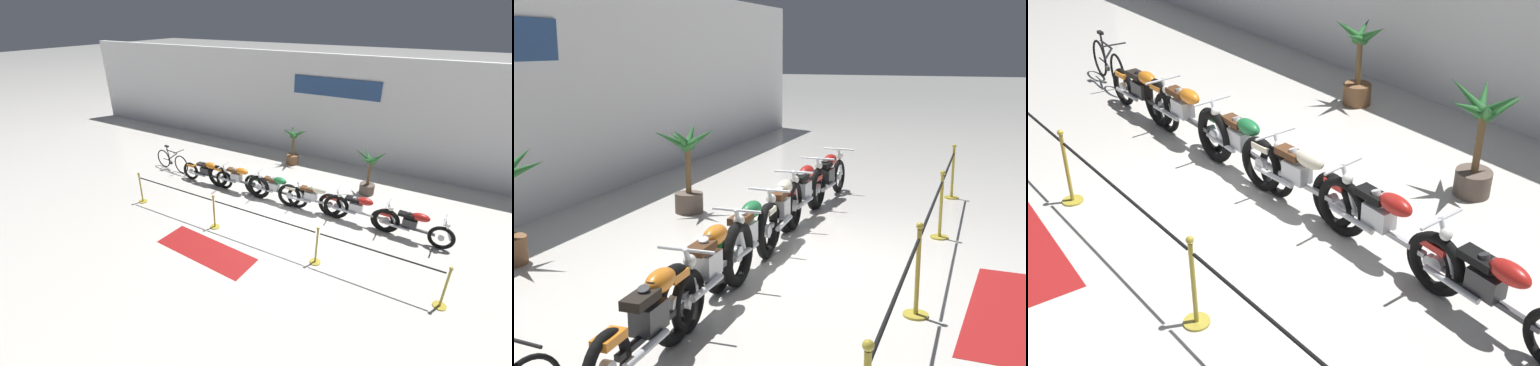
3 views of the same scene
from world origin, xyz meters
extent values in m
plane|color=silver|center=(0.00, 0.00, 0.00)|extent=(120.00, 120.00, 0.00)
torus|color=black|center=(-2.66, 0.57, 0.34)|extent=(0.67, 0.11, 0.67)
cylinder|color=silver|center=(-2.66, 0.57, 0.34)|extent=(0.16, 0.08, 0.16)
cylinder|color=silver|center=(-2.57, 0.57, 0.62)|extent=(0.30, 0.06, 0.59)
cube|color=#2D2D30|center=(-3.46, 0.56, 0.50)|extent=(0.36, 0.22, 0.26)
cylinder|color=#2D2D30|center=(-3.42, 0.56, 0.70)|extent=(0.18, 0.11, 0.24)
cylinder|color=#2D2D30|center=(-3.50, 0.56, 0.70)|extent=(0.18, 0.11, 0.24)
cylinder|color=silver|center=(-3.76, 0.42, 0.36)|extent=(0.70, 0.08, 0.07)
cube|color=black|center=(-3.41, 0.56, 0.36)|extent=(1.20, 0.07, 0.06)
ellipsoid|color=orange|center=(-3.23, 0.57, 0.76)|extent=(0.46, 0.23, 0.22)
cube|color=black|center=(-3.59, 0.56, 0.72)|extent=(0.40, 0.20, 0.09)
cube|color=orange|center=(-4.11, 0.56, 0.58)|extent=(0.32, 0.16, 0.08)
cylinder|color=silver|center=(-2.68, 0.57, 0.89)|extent=(0.04, 0.62, 0.04)
sphere|color=silver|center=(-2.60, 0.57, 0.75)|extent=(0.14, 0.14, 0.14)
torus|color=black|center=(-1.28, 0.59, 0.41)|extent=(0.81, 0.14, 0.81)
torus|color=black|center=(-2.95, 0.59, 0.41)|extent=(0.81, 0.14, 0.81)
cylinder|color=silver|center=(-1.28, 0.59, 0.41)|extent=(0.19, 0.08, 0.19)
cylinder|color=silver|center=(-2.95, 0.59, 0.41)|extent=(0.19, 0.08, 0.19)
cylinder|color=silver|center=(-1.19, 0.59, 0.69)|extent=(0.30, 0.06, 0.59)
cube|color=silver|center=(-2.16, 0.59, 0.57)|extent=(0.36, 0.22, 0.26)
cylinder|color=silver|center=(-2.12, 0.59, 0.77)|extent=(0.18, 0.11, 0.24)
cylinder|color=silver|center=(-2.21, 0.59, 0.77)|extent=(0.18, 0.11, 0.24)
cylinder|color=silver|center=(-2.46, 0.45, 0.43)|extent=(0.70, 0.07, 0.07)
cube|color=#47474C|center=(-2.11, 0.59, 0.43)|extent=(1.33, 0.06, 0.06)
ellipsoid|color=orange|center=(-1.93, 0.59, 0.83)|extent=(0.46, 0.22, 0.22)
cube|color=#4C2D19|center=(-2.29, 0.59, 0.79)|extent=(0.40, 0.20, 0.09)
cube|color=orange|center=(-2.90, 0.59, 0.69)|extent=(0.32, 0.16, 0.08)
cylinder|color=silver|center=(-1.30, 0.59, 0.96)|extent=(0.04, 0.62, 0.04)
sphere|color=silver|center=(-1.22, 0.59, 0.82)|extent=(0.14, 0.14, 0.14)
torus|color=black|center=(0.09, 0.66, 0.36)|extent=(0.72, 0.13, 0.72)
torus|color=black|center=(-1.56, 0.72, 0.36)|extent=(0.72, 0.13, 0.72)
cylinder|color=silver|center=(0.09, 0.66, 0.36)|extent=(0.17, 0.09, 0.17)
cylinder|color=silver|center=(-1.56, 0.72, 0.36)|extent=(0.17, 0.09, 0.17)
cylinder|color=silver|center=(0.18, 0.65, 0.64)|extent=(0.31, 0.07, 0.59)
cube|color=silver|center=(-0.78, 0.69, 0.52)|extent=(0.37, 0.23, 0.26)
cylinder|color=silver|center=(-0.74, 0.69, 0.72)|extent=(0.18, 0.12, 0.24)
cylinder|color=silver|center=(-0.82, 0.69, 0.72)|extent=(0.18, 0.12, 0.24)
cylinder|color=silver|center=(-1.09, 0.56, 0.38)|extent=(0.70, 0.10, 0.07)
cube|color=#47474C|center=(-0.73, 0.69, 0.38)|extent=(1.33, 0.11, 0.06)
ellipsoid|color=#1E6B38|center=(-0.55, 0.68, 0.78)|extent=(0.47, 0.24, 0.22)
cube|color=#4C2D19|center=(-0.91, 0.69, 0.74)|extent=(0.41, 0.21, 0.09)
cube|color=#1E6B38|center=(-1.51, 0.72, 0.62)|extent=(0.33, 0.17, 0.08)
cylinder|color=silver|center=(0.07, 0.66, 0.91)|extent=(0.06, 0.62, 0.04)
sphere|color=silver|center=(0.15, 0.65, 0.77)|extent=(0.14, 0.14, 0.14)
torus|color=black|center=(1.34, 0.68, 0.39)|extent=(0.78, 0.16, 0.78)
torus|color=black|center=(-0.17, 0.60, 0.39)|extent=(0.78, 0.16, 0.78)
cylinder|color=silver|center=(1.34, 0.68, 0.39)|extent=(0.19, 0.09, 0.18)
cylinder|color=silver|center=(-0.17, 0.60, 0.39)|extent=(0.19, 0.09, 0.18)
cylinder|color=silver|center=(1.43, 0.69, 0.67)|extent=(0.31, 0.07, 0.59)
cube|color=silver|center=(0.54, 0.64, 0.55)|extent=(0.37, 0.24, 0.26)
cylinder|color=silver|center=(0.58, 0.64, 0.75)|extent=(0.18, 0.12, 0.24)
cylinder|color=silver|center=(0.49, 0.64, 0.75)|extent=(0.18, 0.12, 0.24)
cylinder|color=silver|center=(0.24, 0.49, 0.41)|extent=(0.70, 0.11, 0.07)
cube|color=#ADAFB5|center=(0.59, 0.64, 0.41)|extent=(1.21, 0.13, 0.06)
ellipsoid|color=beige|center=(0.77, 0.65, 0.81)|extent=(0.47, 0.24, 0.22)
cube|color=#4C2D19|center=(0.41, 0.63, 0.77)|extent=(0.41, 0.22, 0.09)
cube|color=beige|center=(-0.12, 0.61, 0.67)|extent=(0.33, 0.18, 0.08)
cylinder|color=silver|center=(1.32, 0.68, 0.94)|extent=(0.07, 0.62, 0.04)
sphere|color=silver|center=(1.40, 0.69, 0.80)|extent=(0.14, 0.14, 0.14)
torus|color=black|center=(2.79, 0.68, 0.37)|extent=(0.74, 0.15, 0.74)
torus|color=black|center=(1.13, 0.73, 0.37)|extent=(0.74, 0.15, 0.74)
cylinder|color=silver|center=(2.79, 0.68, 0.37)|extent=(0.17, 0.08, 0.17)
cylinder|color=silver|center=(1.13, 0.73, 0.37)|extent=(0.17, 0.08, 0.17)
cylinder|color=silver|center=(2.88, 0.68, 0.65)|extent=(0.30, 0.06, 0.59)
cube|color=silver|center=(1.91, 0.70, 0.53)|extent=(0.37, 0.23, 0.26)
cylinder|color=silver|center=(1.95, 0.70, 0.73)|extent=(0.18, 0.12, 0.24)
cylinder|color=silver|center=(1.87, 0.71, 0.73)|extent=(0.18, 0.12, 0.24)
cylinder|color=silver|center=(1.61, 0.57, 0.39)|extent=(0.70, 0.09, 0.07)
cube|color=#ADAFB5|center=(1.96, 0.70, 0.39)|extent=(1.33, 0.10, 0.06)
ellipsoid|color=#B21E19|center=(2.14, 0.70, 0.79)|extent=(0.47, 0.23, 0.22)
cube|color=black|center=(1.78, 0.71, 0.75)|extent=(0.41, 0.21, 0.09)
cube|color=#B21E19|center=(1.18, 0.73, 0.63)|extent=(0.32, 0.17, 0.08)
cylinder|color=silver|center=(2.77, 0.68, 0.92)|extent=(0.05, 0.62, 0.04)
sphere|color=silver|center=(2.85, 0.68, 0.78)|extent=(0.14, 0.14, 0.14)
torus|color=black|center=(4.20, 0.62, 0.33)|extent=(0.67, 0.14, 0.66)
torus|color=black|center=(2.69, 0.71, 0.33)|extent=(0.67, 0.14, 0.66)
cylinder|color=silver|center=(4.20, 0.62, 0.33)|extent=(0.16, 0.09, 0.16)
cylinder|color=silver|center=(2.69, 0.71, 0.33)|extent=(0.16, 0.09, 0.16)
cylinder|color=silver|center=(4.29, 0.61, 0.61)|extent=(0.31, 0.07, 0.59)
cube|color=#2D2D30|center=(3.39, 0.67, 0.49)|extent=(0.37, 0.24, 0.26)
cylinder|color=#2D2D30|center=(3.43, 0.66, 0.69)|extent=(0.18, 0.12, 0.24)
cylinder|color=#2D2D30|center=(3.35, 0.67, 0.69)|extent=(0.18, 0.12, 0.24)
cylinder|color=silver|center=(3.08, 0.54, 0.35)|extent=(0.70, 0.11, 0.07)
cube|color=#47474C|center=(3.44, 0.66, 0.35)|extent=(1.21, 0.13, 0.06)
ellipsoid|color=#B21E19|center=(3.62, 0.65, 0.75)|extent=(0.47, 0.25, 0.22)
cube|color=black|center=(3.26, 0.67, 0.71)|extent=(0.41, 0.22, 0.09)
cube|color=#B21E19|center=(2.74, 0.70, 0.57)|extent=(0.33, 0.18, 0.08)
cylinder|color=silver|center=(4.18, 0.62, 0.88)|extent=(0.07, 0.62, 0.04)
sphere|color=silver|center=(4.26, 0.62, 0.74)|extent=(0.14, 0.14, 0.14)
cylinder|color=black|center=(-4.88, 0.78, 0.88)|extent=(0.08, 0.48, 0.03)
cone|color=#235B28|center=(-1.28, 3.80, 1.35)|extent=(0.67, 0.20, 0.47)
cone|color=#235B28|center=(-1.42, 3.57, 1.29)|extent=(0.37, 0.64, 0.44)
cylinder|color=brown|center=(1.75, 2.74, 0.18)|extent=(0.50, 0.50, 0.35)
cylinder|color=brown|center=(1.75, 2.74, 0.78)|extent=(0.10, 0.10, 0.85)
cone|color=#235B28|center=(1.95, 2.77, 1.36)|extent=(0.55, 0.22, 0.50)
cone|color=#235B28|center=(1.90, 2.95, 1.27)|extent=(0.41, 0.60, 0.42)
cone|color=#235B28|center=(1.58, 2.95, 1.31)|extent=(0.48, 0.61, 0.49)
cone|color=#235B28|center=(1.50, 2.73, 1.35)|extent=(0.66, 0.20, 0.48)
cone|color=#235B28|center=(1.61, 2.58, 1.26)|extent=(0.41, 0.50, 0.39)
cone|color=#235B28|center=(1.90, 2.57, 1.32)|extent=(0.45, 0.53, 0.48)
sphere|color=gold|center=(-4.43, -1.58, 1.01)|extent=(0.08, 0.08, 0.08)
cylinder|color=black|center=(-2.96, -1.58, 0.88)|extent=(2.82, 0.04, 0.04)
cylinder|color=black|center=(0.05, -1.58, 0.88)|extent=(2.97, 0.04, 0.04)
cylinder|color=black|center=(3.00, -1.58, 0.88)|extent=(2.70, 0.04, 0.04)
cylinder|color=gold|center=(-1.49, -1.58, 0.01)|extent=(0.28, 0.28, 0.03)
cylinder|color=gold|center=(-1.49, -1.58, 0.50)|extent=(0.05, 0.05, 0.95)
sphere|color=gold|center=(-1.49, -1.58, 1.01)|extent=(0.08, 0.08, 0.08)
cylinder|color=gold|center=(1.60, -1.58, 0.01)|extent=(0.28, 0.28, 0.03)
cylinder|color=gold|center=(1.60, -1.58, 0.50)|extent=(0.05, 0.05, 0.95)
sphere|color=gold|center=(1.60, -1.58, 1.01)|extent=(0.08, 0.08, 0.08)
cylinder|color=gold|center=(4.41, -1.58, 0.01)|extent=(0.28, 0.28, 0.03)
cylinder|color=gold|center=(4.41, -1.58, 0.50)|extent=(0.05, 0.05, 0.95)
sphere|color=gold|center=(4.41, -1.58, 1.01)|extent=(0.08, 0.08, 0.08)
cube|color=maroon|center=(-1.04, -2.58, 0.00)|extent=(2.76, 1.14, 0.01)
camera|label=1|loc=(3.75, -8.14, 5.58)|focal=24.00mm
camera|label=2|loc=(-8.17, -2.22, 2.86)|focal=45.00mm
camera|label=3|loc=(6.02, -4.03, 4.43)|focal=45.00mm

